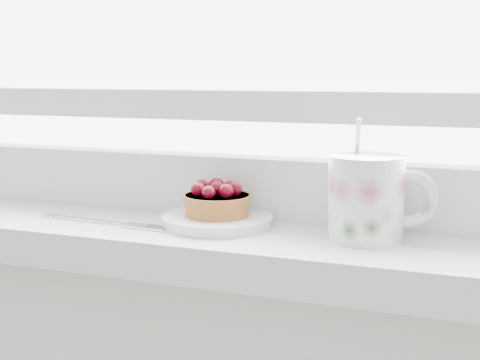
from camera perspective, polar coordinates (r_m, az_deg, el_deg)
The scene contains 4 objects.
saucer at distance 0.74m, azimuth -1.96°, elevation -3.48°, with size 0.12×0.12×0.01m, color white.
raspberry_tart at distance 0.74m, azimuth -1.98°, elevation -1.77°, with size 0.07×0.07×0.04m.
floral_mug at distance 0.69m, azimuth 10.95°, elevation -1.38°, with size 0.11×0.09×0.12m.
fork at distance 0.77m, azimuth -11.65°, elevation -3.50°, with size 0.17×0.03×0.00m.
Camera 1 is at (0.27, 1.23, 1.11)m, focal length 50.00 mm.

